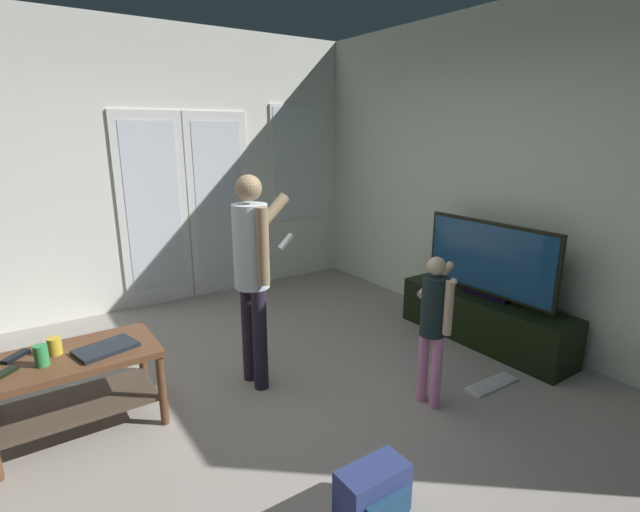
{
  "coord_description": "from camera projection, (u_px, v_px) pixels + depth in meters",
  "views": [
    {
      "loc": [
        -1.04,
        -2.37,
        1.81
      ],
      "look_at": [
        0.73,
        0.22,
        0.96
      ],
      "focal_mm": 26.32,
      "sensor_mm": 36.0,
      "label": 1
    }
  ],
  "objects": [
    {
      "name": "ground_plane",
      "position": [
        243.0,
        431.0,
        2.93
      ],
      "size": [
        5.25,
        5.23,
        0.02
      ],
      "primitive_type": "cube",
      "color": "gray"
    },
    {
      "name": "wall_back_with_doors",
      "position": [
        134.0,
        174.0,
        4.68
      ],
      "size": [
        5.25,
        0.09,
        2.87
      ],
      "color": "silver",
      "rests_on": "ground_plane"
    },
    {
      "name": "wall_right_plain",
      "position": [
        516.0,
        178.0,
        3.97
      ],
      "size": [
        0.06,
        5.23,
        2.84
      ],
      "color": "silver",
      "rests_on": "ground_plane"
    },
    {
      "name": "coffee_table",
      "position": [
        75.0,
        376.0,
        2.84
      ],
      "size": [
        0.95,
        0.54,
        0.51
      ],
      "color": "brown",
      "rests_on": "ground_plane"
    },
    {
      "name": "tv_stand",
      "position": [
        484.0,
        320.0,
        4.09
      ],
      "size": [
        0.4,
        1.56,
        0.42
      ],
      "color": "black",
      "rests_on": "ground_plane"
    },
    {
      "name": "flat_screen_tv",
      "position": [
        489.0,
        260.0,
        3.95
      ],
      "size": [
        0.08,
        1.24,
        0.66
      ],
      "color": "black",
      "rests_on": "tv_stand"
    },
    {
      "name": "person_adult",
      "position": [
        253.0,
        264.0,
        3.24
      ],
      "size": [
        0.57,
        0.43,
        1.53
      ],
      "color": "#251E2E",
      "rests_on": "ground_plane"
    },
    {
      "name": "person_child",
      "position": [
        434.0,
        318.0,
        3.06
      ],
      "size": [
        0.46,
        0.31,
        1.04
      ],
      "color": "pink",
      "rests_on": "ground_plane"
    },
    {
      "name": "backpack",
      "position": [
        374.0,
        492.0,
        2.25
      ],
      "size": [
        0.35,
        0.22,
        0.26
      ],
      "color": "navy",
      "rests_on": "ground_plane"
    },
    {
      "name": "loose_keyboard",
      "position": [
        492.0,
        384.0,
        3.43
      ],
      "size": [
        0.44,
        0.14,
        0.02
      ],
      "color": "white",
      "rests_on": "ground_plane"
    },
    {
      "name": "laptop_closed",
      "position": [
        106.0,
        348.0,
        2.85
      ],
      "size": [
        0.38,
        0.29,
        0.02
      ],
      "primitive_type": "cube",
      "rotation": [
        0.0,
        0.0,
        0.25
      ],
      "color": "black",
      "rests_on": "coffee_table"
    },
    {
      "name": "cup_near_edge",
      "position": [
        41.0,
        356.0,
        2.65
      ],
      "size": [
        0.07,
        0.07,
        0.12
      ],
      "primitive_type": "cylinder",
      "color": "#32904A",
      "rests_on": "coffee_table"
    },
    {
      "name": "cup_by_laptop",
      "position": [
        55.0,
        346.0,
        2.79
      ],
      "size": [
        0.08,
        0.08,
        0.1
      ],
      "primitive_type": "cylinder",
      "color": "gold",
      "rests_on": "coffee_table"
    },
    {
      "name": "tv_remote_black",
      "position": [
        2.0,
        374.0,
        2.55
      ],
      "size": [
        0.16,
        0.15,
        0.02
      ],
      "primitive_type": "cube",
      "rotation": [
        0.0,
        0.0,
        0.74
      ],
      "color": "black",
      "rests_on": "coffee_table"
    },
    {
      "name": "dvd_remote_slim",
      "position": [
        16.0,
        356.0,
        2.75
      ],
      "size": [
        0.16,
        0.15,
        0.02
      ],
      "primitive_type": "cube",
      "rotation": [
        0.0,
        0.0,
        0.76
      ],
      "color": "black",
      "rests_on": "coffee_table"
    }
  ]
}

